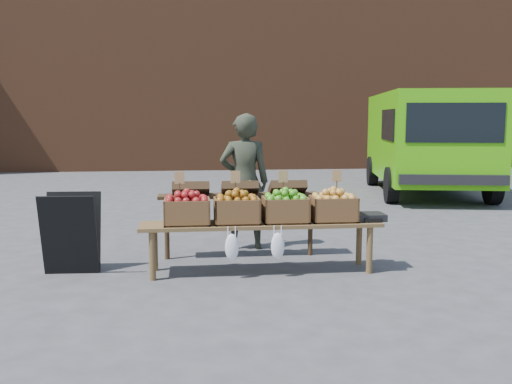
{
  "coord_description": "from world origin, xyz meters",
  "views": [
    {
      "loc": [
        -1.66,
        -5.94,
        1.74
      ],
      "look_at": [
        -0.87,
        0.82,
        0.85
      ],
      "focal_mm": 40.0,
      "sensor_mm": 36.0,
      "label": 1
    }
  ],
  "objects": [
    {
      "name": "crate_green_apples",
      "position": [
        -0.05,
        0.32,
        0.71
      ],
      "size": [
        0.5,
        0.4,
        0.28
      ],
      "primitive_type": null,
      "color": "gold",
      "rests_on": "display_bench"
    },
    {
      "name": "back_table",
      "position": [
        -1.05,
        1.04,
        0.52
      ],
      "size": [
        2.1,
        0.44,
        1.04
      ],
      "primitive_type": null,
      "color": "#352415",
      "rests_on": "ground"
    },
    {
      "name": "crate_golden_apples",
      "position": [
        -1.7,
        0.32,
        0.71
      ],
      "size": [
        0.5,
        0.4,
        0.28
      ],
      "primitive_type": null,
      "color": "#750905",
      "rests_on": "display_bench"
    },
    {
      "name": "vendor",
      "position": [
        -0.95,
        1.52,
        0.9
      ],
      "size": [
        0.67,
        0.46,
        1.79
      ],
      "primitive_type": "imported",
      "rotation": [
        0.0,
        0.0,
        3.1
      ],
      "color": "#2B3023",
      "rests_on": "ground"
    },
    {
      "name": "crate_russet_pears",
      "position": [
        -1.15,
        0.32,
        0.71
      ],
      "size": [
        0.5,
        0.4,
        0.28
      ],
      "primitive_type": null,
      "color": "#A56710",
      "rests_on": "display_bench"
    },
    {
      "name": "weighing_scale",
      "position": [
        0.38,
        0.32,
        0.61
      ],
      "size": [
        0.34,
        0.3,
        0.08
      ],
      "primitive_type": "cube",
      "color": "black",
      "rests_on": "display_bench"
    },
    {
      "name": "delivery_van",
      "position": [
        3.73,
        6.59,
        1.14
      ],
      "size": [
        3.29,
        5.45,
        2.28
      ],
      "primitive_type": null,
      "rotation": [
        0.0,
        0.0,
        -0.2
      ],
      "color": "#43B009",
      "rests_on": "ground"
    },
    {
      "name": "ground",
      "position": [
        0.0,
        0.0,
        0.0
      ],
      "size": [
        80.0,
        80.0,
        0.0
      ],
      "primitive_type": "plane",
      "color": "#444346"
    },
    {
      "name": "brick_building",
      "position": [
        0.0,
        15.0,
        5.0
      ],
      "size": [
        24.0,
        4.0,
        10.0
      ],
      "primitive_type": "cube",
      "color": "brown",
      "rests_on": "ground"
    },
    {
      "name": "crate_red_apples",
      "position": [
        -0.6,
        0.32,
        0.71
      ],
      "size": [
        0.5,
        0.4,
        0.28
      ],
      "primitive_type": null,
      "color": "#377F1C",
      "rests_on": "display_bench"
    },
    {
      "name": "display_bench",
      "position": [
        -0.87,
        0.32,
        0.28
      ],
      "size": [
        2.7,
        0.56,
        0.57
      ],
      "primitive_type": null,
      "color": "brown",
      "rests_on": "ground"
    },
    {
      "name": "chalkboard_sign",
      "position": [
        -2.99,
        0.5,
        0.46
      ],
      "size": [
        0.62,
        0.36,
        0.92
      ],
      "primitive_type": null,
      "rotation": [
        0.0,
        0.0,
        -0.05
      ],
      "color": "black",
      "rests_on": "ground"
    }
  ]
}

